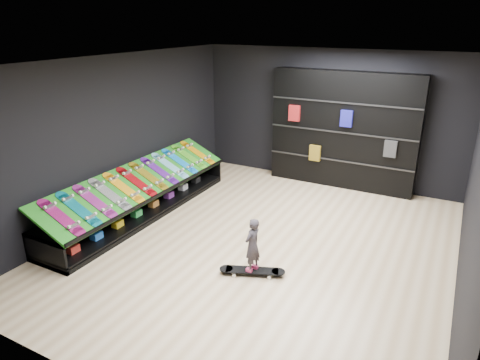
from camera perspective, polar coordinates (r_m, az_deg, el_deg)
The scene contains 23 objects.
floor at distance 7.36m, azimuth 2.74°, elevation -8.44°, with size 6.00×7.00×0.01m, color beige.
ceiling at distance 6.46m, azimuth 3.21°, elevation 15.49°, with size 6.00×7.00×0.01m, color white.
wall_back at distance 9.94m, azimuth 11.65°, elevation 8.19°, with size 6.00×0.02×3.00m, color black.
wall_front at distance 4.13m, azimuth -18.52°, elevation -10.76°, with size 6.00×0.02×3.00m, color black.
wall_left at distance 8.42m, azimuth -15.95°, elevation 5.58°, with size 0.02×7.00×3.00m, color black.
wall_right at distance 6.21m, azimuth 28.91°, elevation -1.61°, with size 0.02×7.00×3.00m, color black.
display_rack at distance 8.53m, azimuth -12.92°, elevation -2.85°, with size 0.90×4.50×0.50m, color black, non-canonical shape.
turf_ramp at distance 8.33m, azimuth -12.91°, elevation -0.01°, with size 1.00×4.50×0.04m, color #156B10.
back_shelving at distance 9.72m, azimuth 13.56°, elevation 6.43°, with size 3.21×0.37×2.56m, color black.
floor_skateboard at distance 6.52m, azimuth 1.62°, elevation -12.16°, with size 0.98×0.22×0.09m, color black, non-canonical shape.
child at distance 6.36m, azimuth 1.65°, elevation -9.95°, with size 0.19×0.13×0.50m, color black.
display_board_0 at distance 7.11m, azimuth -22.75°, elevation -4.62°, with size 0.98×0.22×0.09m, color #E5198C, non-canonical shape.
display_board_1 at distance 7.30m, azimuth -20.71°, elevation -3.64°, with size 0.98×0.22×0.09m, color #0C8C99, non-canonical shape.
display_board_2 at distance 7.51m, azimuth -18.78°, elevation -2.72°, with size 0.98×0.22×0.09m, color #2626BF, non-canonical shape.
display_board_3 at distance 7.73m, azimuth -16.96°, elevation -1.84°, with size 0.98×0.22×0.09m, color black, non-canonical shape.
display_board_4 at distance 7.96m, azimuth -15.25°, elevation -1.01°, with size 0.98×0.22×0.09m, color orange, non-canonical shape.
display_board_5 at distance 8.19m, azimuth -13.63°, elevation -0.22°, with size 0.98×0.22×0.09m, color red, non-canonical shape.
display_board_6 at distance 8.43m, azimuth -12.11°, elevation 0.52°, with size 0.98×0.22×0.09m, color yellow, non-canonical shape.
display_board_7 at distance 8.68m, azimuth -10.67°, elevation 1.21°, with size 0.98×0.22×0.09m, color purple, non-canonical shape.
display_board_8 at distance 8.94m, azimuth -9.31°, elevation 1.87°, with size 0.98×0.22×0.09m, color #0CB2E5, non-canonical shape.
display_board_9 at distance 9.20m, azimuth -8.03°, elevation 2.49°, with size 0.98×0.22×0.09m, color blue, non-canonical shape.
display_board_10 at distance 9.47m, azimuth -6.82°, elevation 3.08°, with size 0.98×0.22×0.09m, color green, non-canonical shape.
display_board_11 at distance 9.74m, azimuth -5.67°, elevation 3.63°, with size 0.98×0.22×0.09m, color yellow, non-canonical shape.
Camera 1 is at (2.70, -5.84, 3.59)m, focal length 32.00 mm.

